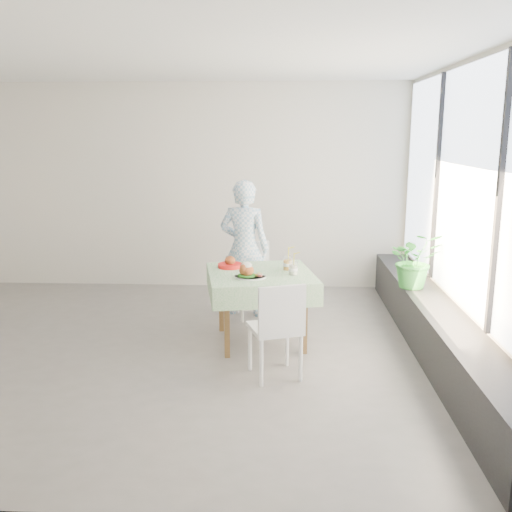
{
  "coord_description": "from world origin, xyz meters",
  "views": [
    {
      "loc": [
        1.3,
        -5.32,
        2.13
      ],
      "look_at": [
        1.03,
        0.34,
        0.9
      ],
      "focal_mm": 40.0,
      "sensor_mm": 36.0,
      "label": 1
    }
  ],
  "objects_px": {
    "diner": "(244,248)",
    "juice_cup_orange": "(288,264)",
    "potted_plant": "(415,260)",
    "chair_far": "(254,294)",
    "main_dish": "(248,273)",
    "cafe_table": "(261,299)",
    "chair_near": "(275,348)"
  },
  "relations": [
    {
      "from": "potted_plant",
      "to": "diner",
      "type": "bearing_deg",
      "value": 163.84
    },
    {
      "from": "main_dish",
      "to": "chair_far",
      "type": "bearing_deg",
      "value": 89.55
    },
    {
      "from": "chair_far",
      "to": "juice_cup_orange",
      "type": "xyz_separation_m",
      "value": [
        0.38,
        -0.71,
        0.54
      ]
    },
    {
      "from": "cafe_table",
      "to": "chair_near",
      "type": "xyz_separation_m",
      "value": [
        0.16,
        -0.86,
        -0.19
      ]
    },
    {
      "from": "chair_far",
      "to": "main_dish",
      "type": "height_order",
      "value": "main_dish"
    },
    {
      "from": "main_dish",
      "to": "potted_plant",
      "type": "relative_size",
      "value": 0.51
    },
    {
      "from": "main_dish",
      "to": "juice_cup_orange",
      "type": "bearing_deg",
      "value": 41.93
    },
    {
      "from": "chair_near",
      "to": "juice_cup_orange",
      "type": "height_order",
      "value": "juice_cup_orange"
    },
    {
      "from": "main_dish",
      "to": "diner",
      "type": "bearing_deg",
      "value": 95.73
    },
    {
      "from": "diner",
      "to": "main_dish",
      "type": "relative_size",
      "value": 5.16
    },
    {
      "from": "cafe_table",
      "to": "chair_far",
      "type": "relative_size",
      "value": 1.39
    },
    {
      "from": "potted_plant",
      "to": "chair_far",
      "type": "bearing_deg",
      "value": 165.58
    },
    {
      "from": "diner",
      "to": "potted_plant",
      "type": "distance_m",
      "value": 1.94
    },
    {
      "from": "cafe_table",
      "to": "potted_plant",
      "type": "bearing_deg",
      "value": 13.19
    },
    {
      "from": "cafe_table",
      "to": "main_dish",
      "type": "xyz_separation_m",
      "value": [
        -0.11,
        -0.23,
        0.33
      ]
    },
    {
      "from": "cafe_table",
      "to": "main_dish",
      "type": "distance_m",
      "value": 0.42
    },
    {
      "from": "chair_far",
      "to": "diner",
      "type": "height_order",
      "value": "diner"
    },
    {
      "from": "cafe_table",
      "to": "chair_far",
      "type": "bearing_deg",
      "value": 97.16
    },
    {
      "from": "cafe_table",
      "to": "potted_plant",
      "type": "xyz_separation_m",
      "value": [
        1.63,
        0.38,
        0.34
      ]
    },
    {
      "from": "main_dish",
      "to": "potted_plant",
      "type": "distance_m",
      "value": 1.85
    },
    {
      "from": "cafe_table",
      "to": "juice_cup_orange",
      "type": "height_order",
      "value": "juice_cup_orange"
    },
    {
      "from": "main_dish",
      "to": "cafe_table",
      "type": "bearing_deg",
      "value": 63.88
    },
    {
      "from": "cafe_table",
      "to": "main_dish",
      "type": "bearing_deg",
      "value": -116.12
    },
    {
      "from": "chair_far",
      "to": "juice_cup_orange",
      "type": "distance_m",
      "value": 0.97
    },
    {
      "from": "main_dish",
      "to": "juice_cup_orange",
      "type": "distance_m",
      "value": 0.52
    },
    {
      "from": "cafe_table",
      "to": "diner",
      "type": "xyz_separation_m",
      "value": [
        -0.23,
        0.92,
        0.34
      ]
    },
    {
      "from": "chair_near",
      "to": "potted_plant",
      "type": "bearing_deg",
      "value": 40.3
    },
    {
      "from": "juice_cup_orange",
      "to": "potted_plant",
      "type": "bearing_deg",
      "value": 11.01
    },
    {
      "from": "chair_far",
      "to": "potted_plant",
      "type": "relative_size",
      "value": 1.43
    },
    {
      "from": "chair_near",
      "to": "main_dish",
      "type": "distance_m",
      "value": 0.87
    },
    {
      "from": "diner",
      "to": "juice_cup_orange",
      "type": "height_order",
      "value": "diner"
    },
    {
      "from": "juice_cup_orange",
      "to": "chair_near",
      "type": "bearing_deg",
      "value": -96.44
    }
  ]
}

